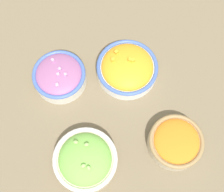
{
  "coord_description": "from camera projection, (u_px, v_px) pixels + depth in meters",
  "views": [
    {
      "loc": [
        -0.3,
        0.06,
        0.86
      ],
      "look_at": [
        0.0,
        0.0,
        0.03
      ],
      "focal_mm": 50.0,
      "sensor_mm": 36.0,
      "label": 1
    }
  ],
  "objects": [
    {
      "name": "ground_plane",
      "position": [
        112.0,
        100.0,
        0.91
      ],
      "size": [
        3.0,
        3.0,
        0.0
      ],
      "primitive_type": "plane",
      "color": "#75664C"
    },
    {
      "name": "bowl_carrots",
      "position": [
        176.0,
        142.0,
        0.84
      ],
      "size": [
        0.15,
        0.15,
        0.06
      ],
      "color": "beige",
      "rests_on": "ground_plane"
    },
    {
      "name": "bowl_red_onion",
      "position": [
        59.0,
        76.0,
        0.91
      ],
      "size": [
        0.15,
        0.15,
        0.07
      ],
      "color": "silver",
      "rests_on": "ground_plane"
    },
    {
      "name": "bowl_lettuce",
      "position": [
        85.0,
        160.0,
        0.82
      ],
      "size": [
        0.17,
        0.17,
        0.08
      ],
      "color": "beige",
      "rests_on": "ground_plane"
    },
    {
      "name": "bowl_squash",
      "position": [
        127.0,
        68.0,
        0.92
      ],
      "size": [
        0.18,
        0.18,
        0.07
      ],
      "color": "white",
      "rests_on": "ground_plane"
    }
  ]
}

